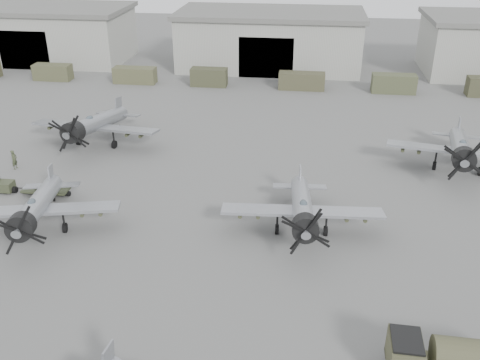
% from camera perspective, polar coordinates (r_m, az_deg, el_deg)
% --- Properties ---
extents(ground, '(220.00, 220.00, 0.00)m').
position_cam_1_polar(ground, '(32.97, -5.92, -15.82)').
color(ground, '#5D5E5B').
rests_on(ground, ground).
extents(hangar_left, '(29.00, 14.80, 8.70)m').
position_cam_1_polar(hangar_left, '(97.99, -20.33, 14.51)').
color(hangar_left, '#A0A096').
rests_on(hangar_left, ground).
extents(hangar_center, '(29.00, 14.80, 8.70)m').
position_cam_1_polar(hangar_center, '(87.61, 3.19, 14.79)').
color(hangar_center, '#A0A096').
rests_on(hangar_center, ground).
extents(support_truck_1, '(5.51, 2.20, 2.30)m').
position_cam_1_polar(support_truck_1, '(85.24, -19.35, 10.80)').
color(support_truck_1, '#47482F').
rests_on(support_truck_1, ground).
extents(support_truck_2, '(6.11, 2.20, 2.28)m').
position_cam_1_polar(support_truck_2, '(80.50, -11.15, 10.91)').
color(support_truck_2, '#4B4B31').
rests_on(support_truck_2, ground).
extents(support_truck_3, '(5.14, 2.20, 2.50)m').
position_cam_1_polar(support_truck_3, '(77.77, -3.33, 10.90)').
color(support_truck_3, '#3B3D27').
rests_on(support_truck_3, ground).
extents(support_truck_4, '(6.40, 2.20, 2.35)m').
position_cam_1_polar(support_truck_4, '(76.52, 6.59, 10.46)').
color(support_truck_4, '#42412B').
rests_on(support_truck_4, ground).
extents(support_truck_5, '(5.94, 2.20, 2.53)m').
position_cam_1_polar(support_truck_5, '(77.38, 16.07, 9.86)').
color(support_truck_5, '#43482F').
rests_on(support_truck_5, ground).
extents(aircraft_mid_1, '(12.53, 11.28, 4.98)m').
position_cam_1_polar(aircraft_mid_1, '(43.11, -20.99, -2.84)').
color(aircraft_mid_1, '#989CA0').
rests_on(aircraft_mid_1, ground).
extents(aircraft_mid_2, '(12.38, 11.14, 4.94)m').
position_cam_1_polar(aircraft_mid_2, '(40.42, 6.69, -3.14)').
color(aircraft_mid_2, '#A0A2A8').
rests_on(aircraft_mid_2, ground).
extents(aircraft_far_0, '(13.70, 12.33, 5.45)m').
position_cam_1_polar(aircraft_far_0, '(57.91, -15.37, 5.71)').
color(aircraft_far_0, gray).
rests_on(aircraft_far_0, ground).
extents(aircraft_far_1, '(13.61, 12.25, 5.40)m').
position_cam_1_polar(aircraft_far_1, '(54.04, 22.49, 3.07)').
color(aircraft_far_1, '#979BA0').
rests_on(aircraft_far_1, ground).
extents(fuel_tanker, '(7.37, 3.18, 2.82)m').
position_cam_1_polar(fuel_tanker, '(31.04, 22.29, -17.33)').
color(fuel_tanker, '#43432C').
rests_on(fuel_tanker, ground).
extents(tug_trailer, '(6.99, 1.49, 1.41)m').
position_cam_1_polar(tug_trailer, '(50.95, -22.52, -0.74)').
color(tug_trailer, '#353B26').
rests_on(tug_trailer, ground).
extents(ground_crew, '(0.53, 0.74, 1.92)m').
position_cam_1_polar(ground_crew, '(55.81, -22.94, 2.02)').
color(ground_crew, '#39412A').
rests_on(ground_crew, ground).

